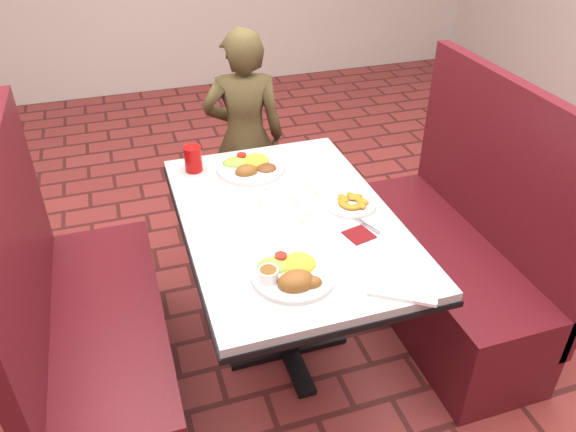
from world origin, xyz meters
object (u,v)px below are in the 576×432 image
(booth_bench_right, at_px, (450,262))
(far_dinner_plate, at_px, (250,164))
(booth_bench_left, at_px, (95,339))
(diner_person, at_px, (245,138))
(plantain_plate, at_px, (351,203))
(red_tumbler, at_px, (193,159))
(dining_table, at_px, (288,236))
(near_dinner_plate, at_px, (292,270))

(booth_bench_right, xyz_separation_m, far_dinner_plate, (-0.84, 0.41, 0.45))
(booth_bench_left, height_order, diner_person, diner_person)
(far_dinner_plate, distance_m, plantain_plate, 0.51)
(red_tumbler, bearing_deg, booth_bench_right, -23.69)
(booth_bench_right, height_order, plantain_plate, booth_bench_right)
(dining_table, bearing_deg, booth_bench_left, 180.00)
(red_tumbler, bearing_deg, plantain_plate, -41.45)
(dining_table, bearing_deg, near_dinner_plate, -105.73)
(plantain_plate, bearing_deg, diner_person, 100.11)
(dining_table, relative_size, red_tumbler, 10.59)
(plantain_plate, bearing_deg, booth_bench_right, 0.58)
(dining_table, bearing_deg, diner_person, 85.54)
(red_tumbler, bearing_deg, diner_person, 56.12)
(near_dinner_plate, bearing_deg, far_dinner_plate, 85.67)
(dining_table, xyz_separation_m, booth_bench_left, (-0.80, 0.00, -0.32))
(booth_bench_left, relative_size, red_tumbler, 10.49)
(far_dinner_plate, bearing_deg, dining_table, -84.13)
(diner_person, xyz_separation_m, far_dinner_plate, (-0.12, -0.60, 0.17))
(diner_person, bearing_deg, near_dinner_plate, 93.54)
(near_dinner_plate, bearing_deg, diner_person, 82.54)
(near_dinner_plate, distance_m, far_dinner_plate, 0.77)
(dining_table, relative_size, near_dinner_plate, 4.22)
(booth_bench_right, bearing_deg, plantain_plate, -179.42)
(booth_bench_right, bearing_deg, near_dinner_plate, -158.42)
(booth_bench_left, distance_m, far_dinner_plate, 0.97)
(far_dinner_plate, bearing_deg, diner_person, 78.65)
(booth_bench_left, relative_size, diner_person, 0.99)
(near_dinner_plate, xyz_separation_m, red_tumbler, (-0.18, 0.83, 0.03))
(booth_bench_left, xyz_separation_m, booth_bench_right, (1.60, 0.00, 0.00))
(plantain_plate, bearing_deg, red_tumbler, 138.55)
(dining_table, distance_m, booth_bench_left, 0.86)
(far_dinner_plate, relative_size, red_tumbler, 2.60)
(plantain_plate, bearing_deg, far_dinner_plate, 126.11)
(dining_table, xyz_separation_m, near_dinner_plate, (-0.10, -0.36, 0.13))
(dining_table, distance_m, plantain_plate, 0.28)
(dining_table, relative_size, plantain_plate, 6.02)
(booth_bench_right, bearing_deg, diner_person, 125.37)
(booth_bench_right, distance_m, far_dinner_plate, 1.04)
(booth_bench_left, bearing_deg, red_tumbler, 42.62)
(dining_table, relative_size, far_dinner_plate, 4.07)
(diner_person, height_order, near_dinner_plate, diner_person)
(dining_table, relative_size, booth_bench_right, 1.01)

